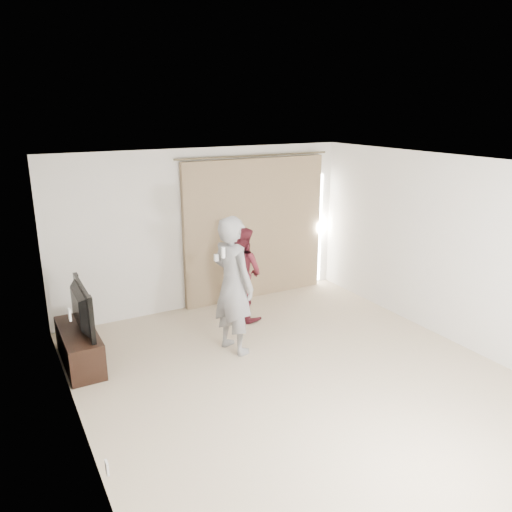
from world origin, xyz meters
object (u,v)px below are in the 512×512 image
at_px(tv_console, 80,347).
at_px(person_woman, 241,273).
at_px(tv, 75,308).
at_px(person_man, 233,285).

distance_m(tv_console, person_woman, 2.59).
xyz_separation_m(tv_console, person_woman, (2.52, 0.32, 0.51)).
relative_size(tv, person_woman, 0.71).
bearing_deg(tv, person_man, -107.17).
distance_m(person_man, person_woman, 1.12).
height_order(tv_console, person_man, person_man).
relative_size(person_man, person_woman, 1.27).
bearing_deg(person_woman, tv_console, -172.77).
relative_size(tv, person_man, 0.56).
bearing_deg(person_man, tv_console, 162.40).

